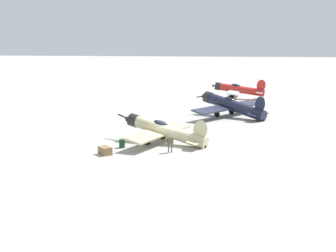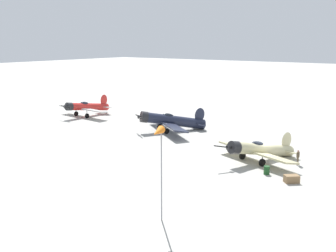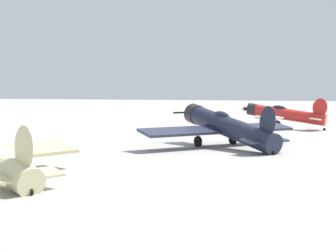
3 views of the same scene
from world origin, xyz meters
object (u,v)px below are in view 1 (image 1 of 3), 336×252
(airplane_foreground, at_px, (164,130))
(ground_crew_mechanic, at_px, (170,142))
(airplane_mid_apron, at_px, (231,105))
(fuel_drum, at_px, (122,143))
(airplane_far_line, at_px, (238,89))
(equipment_crate, at_px, (105,151))

(airplane_foreground, xyz_separation_m, ground_crew_mechanic, (-1.09, 3.82, -0.34))
(airplane_mid_apron, xyz_separation_m, fuel_drum, (10.69, 19.15, -1.12))
(airplane_mid_apron, height_order, ground_crew_mechanic, airplane_mid_apron)
(airplane_far_line, bearing_deg, equipment_crate, 78.46)
(airplane_foreground, bearing_deg, ground_crew_mechanic, 128.20)
(equipment_crate, bearing_deg, airplane_far_line, -107.58)
(airplane_far_line, xyz_separation_m, fuel_drum, (11.92, 37.80, -1.21))
(ground_crew_mechanic, xyz_separation_m, fuel_drum, (4.86, -1.36, -0.57))
(fuel_drum, bearing_deg, ground_crew_mechanic, 164.40)
(equipment_crate, distance_m, fuel_drum, 2.99)
(airplane_mid_apron, bearing_deg, fuel_drum, 97.41)
(airplane_mid_apron, height_order, equipment_crate, airplane_mid_apron)
(airplane_far_line, bearing_deg, fuel_drum, 78.54)
(airplane_foreground, height_order, airplane_mid_apron, airplane_mid_apron)
(airplane_foreground, relative_size, airplane_far_line, 0.94)
(airplane_foreground, height_order, ground_crew_mechanic, airplane_foreground)
(airplane_foreground, relative_size, equipment_crate, 6.71)
(airplane_mid_apron, xyz_separation_m, airplane_far_line, (-1.23, -18.65, 0.09))
(airplane_foreground, xyz_separation_m, airplane_far_line, (-8.15, -35.34, 0.31))
(airplane_foreground, relative_size, ground_crew_mechanic, 6.30)
(airplane_foreground, distance_m, ground_crew_mechanic, 3.98)
(airplane_mid_apron, distance_m, ground_crew_mechanic, 21.32)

